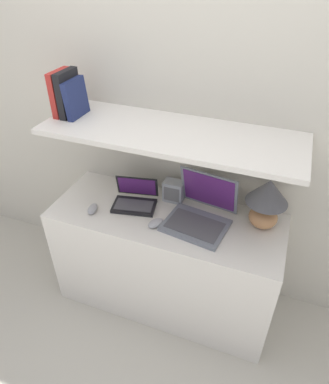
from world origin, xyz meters
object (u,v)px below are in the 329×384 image
object	(u,v)px
table_lamp	(267,199)
laptop_large	(200,213)
book_black	(68,94)
second_mouse	(93,209)
computer_mouse	(156,223)
book_red	(61,93)
router_box	(174,191)
laptop_small	(135,200)
book_navy	(76,98)

from	to	relation	value
table_lamp	laptop_large	distance (m)	0.37
book_black	second_mouse	bearing A→B (deg)	-46.62
computer_mouse	book_black	world-z (taller)	book_black
computer_mouse	book_red	xyz separation A→B (m)	(-0.61, 0.17, 0.61)
laptop_large	second_mouse	distance (m)	0.63
second_mouse	computer_mouse	bearing A→B (deg)	1.88
computer_mouse	book_black	xyz separation A→B (m)	(-0.56, 0.17, 0.61)
laptop_large	router_box	xyz separation A→B (m)	(-0.21, 0.14, 0.01)
router_box	second_mouse	bearing A→B (deg)	-145.96
router_box	book_red	bearing A→B (deg)	-171.24
laptop_small	book_red	bearing A→B (deg)	175.97
second_mouse	table_lamp	bearing A→B (deg)	13.59
laptop_small	computer_mouse	xyz separation A→B (m)	(0.19, -0.14, -0.02)
laptop_large	book_red	bearing A→B (deg)	176.99
table_lamp	laptop_small	size ratio (longest dim) A/B	1.04
laptop_large	second_mouse	xyz separation A→B (m)	(-0.61, -0.14, -0.04)
laptop_small	router_box	size ratio (longest dim) A/B	2.16
computer_mouse	book_black	size ratio (longest dim) A/B	0.47
book_red	laptop_large	bearing A→B (deg)	-3.01
laptop_large	book_navy	world-z (taller)	book_navy
table_lamp	router_box	bearing A→B (deg)	175.09
computer_mouse	book_red	distance (m)	0.88
book_navy	router_box	bearing A→B (deg)	10.19
laptop_large	laptop_small	bearing A→B (deg)	178.06
book_navy	book_red	bearing A→B (deg)	180.00
second_mouse	router_box	xyz separation A→B (m)	(0.41, 0.27, 0.05)
laptop_large	book_red	world-z (taller)	book_red
table_lamp	book_navy	distance (m)	1.15
computer_mouse	router_box	size ratio (longest dim) A/B	0.87
router_box	book_red	distance (m)	0.84
book_black	book_navy	size ratio (longest dim) A/B	1.20
book_black	book_navy	world-z (taller)	book_black
laptop_small	book_navy	xyz separation A→B (m)	(-0.33, 0.03, 0.57)
laptop_small	second_mouse	bearing A→B (deg)	-144.25
book_red	laptop_small	bearing A→B (deg)	-4.03
table_lamp	router_box	distance (m)	0.55
laptop_large	second_mouse	size ratio (longest dim) A/B	3.57
laptop_small	book_navy	size ratio (longest dim) A/B	1.41
laptop_small	second_mouse	world-z (taller)	laptop_small
laptop_large	book_navy	xyz separation A→B (m)	(-0.74, 0.04, 0.55)
router_box	laptop_large	bearing A→B (deg)	-34.13
laptop_large	second_mouse	bearing A→B (deg)	-167.54
table_lamp	computer_mouse	xyz separation A→B (m)	(-0.55, -0.22, -0.16)
computer_mouse	second_mouse	size ratio (longest dim) A/B	1.08
computer_mouse	book_black	bearing A→B (deg)	163.58
computer_mouse	router_box	xyz separation A→B (m)	(0.01, 0.26, 0.05)
table_lamp	computer_mouse	size ratio (longest dim) A/B	2.59
second_mouse	book_black	world-z (taller)	book_black
computer_mouse	book_red	world-z (taller)	book_red
laptop_small	book_black	size ratio (longest dim) A/B	1.18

